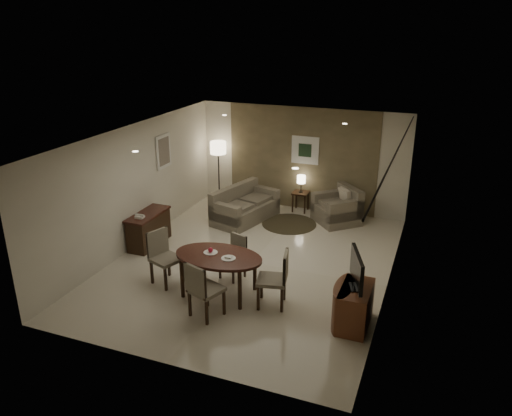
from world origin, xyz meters
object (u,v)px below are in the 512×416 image
at_px(dining_table, 219,275).
at_px(side_table, 300,202).
at_px(chair_left, 166,258).
at_px(sofa, 245,204).
at_px(floor_lamp, 219,172).
at_px(chair_far, 232,258).
at_px(chair_right, 272,279).
at_px(console_desk, 149,229).
at_px(armchair, 337,206).
at_px(chair_near, 206,289).
at_px(tv_cabinet, 355,307).

relative_size(dining_table, side_table, 3.14).
height_order(chair_left, sofa, chair_left).
height_order(dining_table, chair_left, chair_left).
xyz_separation_m(dining_table, chair_left, (-1.09, -0.01, 0.13)).
bearing_deg(floor_lamp, chair_far, -61.65).
bearing_deg(chair_right, console_desk, -124.66).
xyz_separation_m(chair_right, side_table, (-0.83, 4.65, -0.25)).
bearing_deg(side_table, console_desk, -128.41).
distance_m(dining_table, chair_left, 1.10).
height_order(chair_right, side_table, chair_right).
bearing_deg(sofa, console_desk, 161.57).
bearing_deg(console_desk, armchair, 37.82).
bearing_deg(armchair, side_table, -154.72).
bearing_deg(armchair, floor_lamp, -138.34).
bearing_deg(side_table, chair_far, -93.10).
xyz_separation_m(dining_table, chair_near, (0.12, -0.74, 0.13)).
bearing_deg(console_desk, floor_lamp, 85.29).
relative_size(console_desk, sofa, 0.67).
xyz_separation_m(sofa, floor_lamp, (-1.19, 1.01, 0.43)).
distance_m(tv_cabinet, chair_left, 3.62).
bearing_deg(floor_lamp, chair_near, -67.08).
relative_size(chair_right, armchair, 1.04).
bearing_deg(tv_cabinet, side_table, 116.04).
relative_size(chair_left, floor_lamp, 0.61).
relative_size(armchair, side_table, 1.89).
distance_m(chair_right, floor_lamp, 5.54).
relative_size(chair_near, chair_right, 1.00).
bearing_deg(chair_near, console_desk, -20.87).
bearing_deg(chair_far, chair_left, -131.52).
xyz_separation_m(chair_left, side_table, (1.30, 4.62, -0.26)).
height_order(dining_table, chair_right, chair_right).
height_order(console_desk, chair_left, chair_left).
relative_size(sofa, floor_lamp, 1.06).
distance_m(dining_table, armchair, 4.37).
bearing_deg(dining_table, console_desk, 149.93).
relative_size(chair_left, sofa, 0.58).
relative_size(chair_far, chair_left, 0.83).
distance_m(sofa, armchair, 2.28).
height_order(tv_cabinet, sofa, sofa).
bearing_deg(chair_near, sofa, -56.85).
bearing_deg(armchair, chair_right, -45.70).
distance_m(chair_far, floor_lamp, 4.44).
bearing_deg(dining_table, chair_left, -179.66).
bearing_deg(chair_right, armchair, 164.72).
relative_size(chair_left, side_table, 1.98).
xyz_separation_m(chair_right, armchair, (0.22, 4.22, -0.07)).
bearing_deg(chair_far, console_desk, -179.55).
bearing_deg(chair_far, armchair, 88.10).
bearing_deg(chair_near, floor_lamp, -47.57).
distance_m(tv_cabinet, dining_table, 2.53).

